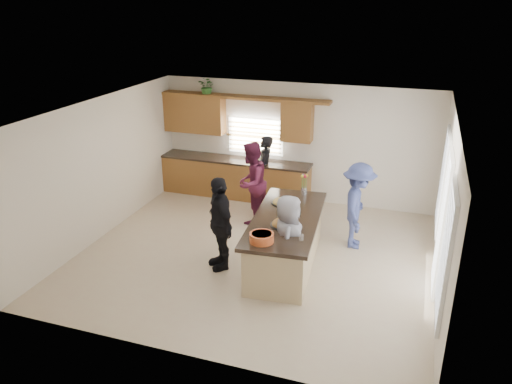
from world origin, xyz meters
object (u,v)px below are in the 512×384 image
(woman_left_mid, at_px, (251,183))
(woman_left_front, at_px, (220,223))
(salad_bowl, at_px, (262,237))
(woman_right_back, at_px, (358,206))
(woman_left_back, at_px, (265,169))
(woman_right_front, at_px, (288,240))
(island, at_px, (286,242))

(woman_left_mid, relative_size, woman_left_front, 1.03)
(salad_bowl, distance_m, woman_right_back, 2.51)
(salad_bowl, xyz_separation_m, woman_left_back, (-1.15, 3.78, -0.23))
(woman_left_back, distance_m, woman_right_front, 3.59)
(island, bearing_deg, woman_left_front, -162.95)
(salad_bowl, relative_size, woman_right_back, 0.23)
(salad_bowl, bearing_deg, island, 83.03)
(island, relative_size, woman_left_mid, 1.56)
(woman_left_mid, bearing_deg, woman_right_back, 85.37)
(woman_right_back, bearing_deg, island, 131.71)
(salad_bowl, height_order, woman_right_back, woman_right_back)
(salad_bowl, xyz_separation_m, woman_right_front, (0.31, 0.50, -0.24))
(woman_left_mid, relative_size, woman_right_back, 1.05)
(woman_left_front, relative_size, woman_right_back, 1.01)
(salad_bowl, bearing_deg, woman_left_mid, 112.51)
(woman_left_back, distance_m, woman_left_mid, 1.17)
(island, bearing_deg, woman_left_mid, 122.58)
(salad_bowl, xyz_separation_m, woman_left_front, (-0.97, 0.59, -0.16))
(woman_left_back, height_order, woman_left_front, woman_left_front)
(woman_left_front, bearing_deg, salad_bowl, 18.69)
(woman_right_back, bearing_deg, salad_bowl, 146.41)
(woman_right_front, bearing_deg, woman_left_front, 76.77)
(island, height_order, salad_bowl, salad_bowl)
(island, distance_m, woman_right_back, 1.64)
(woman_right_back, xyz_separation_m, woman_right_front, (-0.94, -1.67, -0.06))
(island, bearing_deg, salad_bowl, -101.89)
(island, height_order, woman_right_back, woman_right_back)
(woman_right_back, bearing_deg, woman_left_front, 121.66)
(island, relative_size, woman_right_front, 1.76)
(island, distance_m, woman_left_front, 1.26)
(woman_left_mid, relative_size, woman_right_front, 1.13)
(island, bearing_deg, woman_right_back, 40.68)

